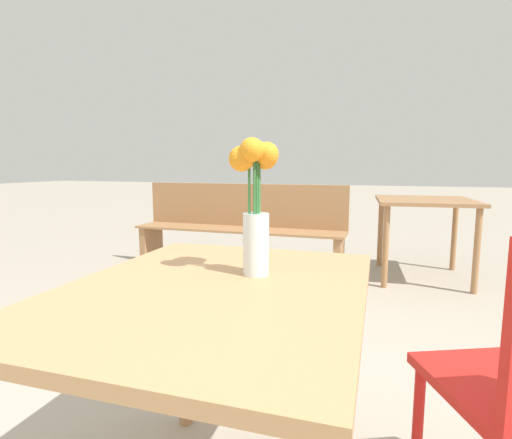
# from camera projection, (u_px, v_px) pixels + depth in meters

# --- Properties ---
(table_front) EXTENTS (0.77, 0.96, 0.72)m
(table_front) POSITION_uv_depth(u_px,v_px,m) (216.00, 324.00, 1.03)
(table_front) COLOR tan
(table_front) RESTS_ON ground_plane
(flower_vase) EXTENTS (0.13, 0.13, 0.38)m
(flower_vase) POSITION_uv_depth(u_px,v_px,m) (256.00, 198.00, 1.09)
(flower_vase) COLOR silver
(flower_vase) RESTS_ON table_front
(bench_near) EXTENTS (1.96, 0.37, 0.85)m
(bench_near) POSITION_uv_depth(u_px,v_px,m) (241.00, 224.00, 3.72)
(bench_near) COLOR #9E7047
(bench_near) RESTS_ON ground_plane
(table_back) EXTENTS (0.87, 0.93, 0.72)m
(table_back) POSITION_uv_depth(u_px,v_px,m) (424.00, 211.00, 3.57)
(table_back) COLOR #9E7047
(table_back) RESTS_ON ground_plane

